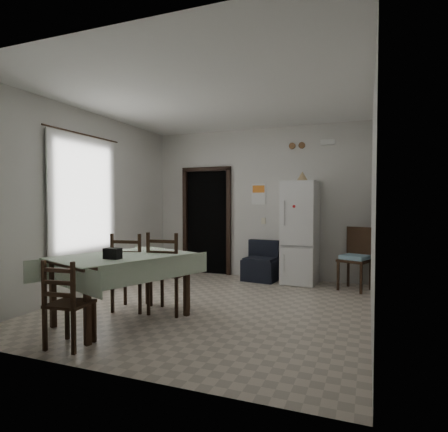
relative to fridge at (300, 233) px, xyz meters
name	(u,v)px	position (x,y,z in m)	size (l,w,h in m)	color
ground	(211,306)	(-0.91, -1.93, -0.92)	(4.50, 4.50, 0.00)	#BAAB98
ceiling	(211,98)	(-0.91, -1.93, 1.98)	(4.20, 4.50, 0.02)	white
wall_back	(256,203)	(-0.91, 0.32, 0.53)	(4.20, 0.02, 2.90)	silver
wall_front	(105,203)	(-0.91, -4.18, 0.53)	(4.20, 0.02, 2.90)	silver
wall_left	(90,203)	(-3.01, -1.93, 0.53)	(0.02, 4.50, 2.90)	silver
wall_right	(373,203)	(1.19, -1.93, 0.53)	(0.02, 4.50, 2.90)	silver
doorway	(211,221)	(-1.96, 0.52, 0.14)	(1.06, 0.52, 2.22)	black
window_recess	(79,196)	(-3.06, -2.13, 0.63)	(0.10, 1.20, 1.60)	silver
curtain	(85,196)	(-2.95, -2.13, 0.63)	(0.02, 1.45, 1.85)	silver
curtain_rod	(84,134)	(-2.94, -2.13, 1.58)	(0.02, 0.02, 1.60)	black
calendar	(259,194)	(-0.86, 0.31, 0.70)	(0.28, 0.02, 0.40)	white
calendar_image	(259,189)	(-0.86, 0.30, 0.80)	(0.24, 0.01, 0.14)	orange
light_switch	(263,221)	(-0.76, 0.31, 0.18)	(0.08, 0.02, 0.12)	beige
vent_left	(292,146)	(-0.21, 0.30, 1.60)	(0.12, 0.12, 0.03)	brown
vent_right	(302,145)	(-0.03, 0.30, 1.60)	(0.12, 0.12, 0.03)	brown
emergency_light	(328,142)	(0.44, 0.28, 1.63)	(0.25, 0.07, 0.09)	white
fridge	(300,233)	(0.00, 0.00, 0.00)	(0.60, 0.60, 1.84)	silver
tan_cone	(302,176)	(0.05, -0.10, 1.00)	(0.20, 0.20, 0.16)	tan
navy_seat	(261,261)	(-0.72, 0.00, -0.55)	(0.61, 0.59, 0.74)	black
corner_chair	(355,259)	(0.94, -0.20, -0.40)	(0.45, 0.45, 1.04)	black
dining_table	(123,288)	(-1.64, -2.95, -0.51)	(1.02, 1.56, 0.81)	#B5CAAD
black_bag	(113,253)	(-1.57, -3.24, -0.04)	(0.19, 0.11, 0.12)	black
dining_chair_far_left	(132,271)	(-1.84, -2.48, -0.39)	(0.45, 0.45, 1.05)	black
dining_chair_far_right	(169,272)	(-1.31, -2.42, -0.38)	(0.46, 0.46, 1.07)	black
dining_chair_near_head	(70,303)	(-1.65, -3.82, -0.47)	(0.38, 0.38, 0.89)	black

